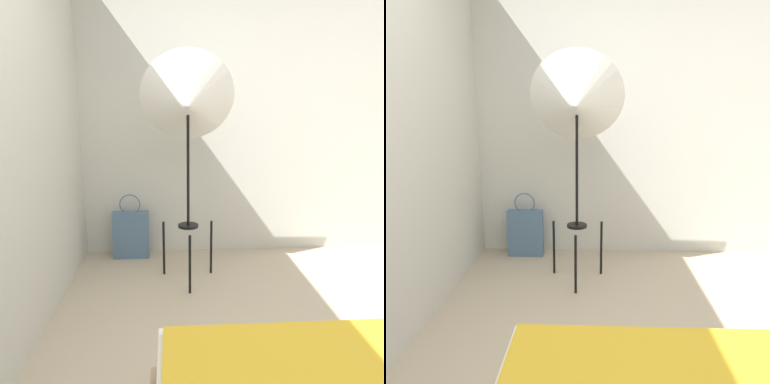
% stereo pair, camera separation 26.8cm
% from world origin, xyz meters
% --- Properties ---
extents(wall_back, '(8.00, 0.05, 2.60)m').
position_xyz_m(wall_back, '(0.00, 2.32, 1.30)').
color(wall_back, beige).
rests_on(wall_back, ground_plane).
extents(wall_side_left, '(0.05, 8.00, 2.60)m').
position_xyz_m(wall_side_left, '(-1.35, 1.00, 1.30)').
color(wall_side_left, beige).
rests_on(wall_side_left, ground_plane).
extents(photo_umbrella, '(0.72, 0.47, 1.79)m').
position_xyz_m(photo_umbrella, '(-0.38, 1.65, 1.41)').
color(photo_umbrella, black).
rests_on(photo_umbrella, ground_plane).
extents(tote_bag, '(0.33, 0.11, 0.61)m').
position_xyz_m(tote_bag, '(-0.89, 2.15, 0.23)').
color(tote_bag, slate).
rests_on(tote_bag, ground_plane).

